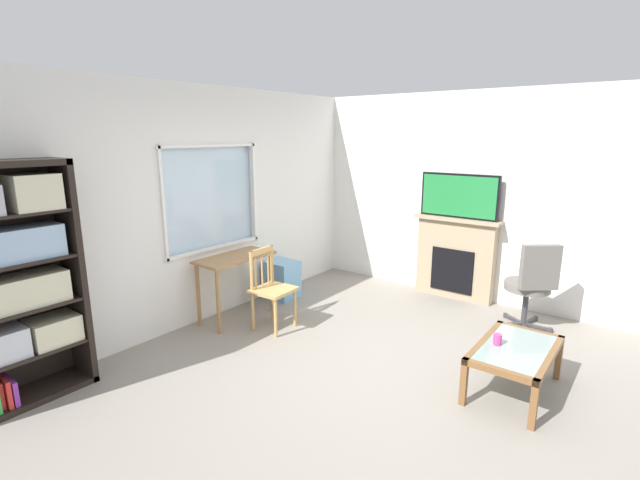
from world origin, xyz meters
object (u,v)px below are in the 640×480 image
(fireplace, at_px, (455,257))
(sippy_cup, at_px, (497,339))
(plastic_drawer_unit, at_px, (282,279))
(tv, at_px, (459,196))
(wooden_chair, at_px, (271,288))
(office_chair, at_px, (532,282))
(bookshelf, at_px, (15,279))
(desk_under_window, at_px, (235,267))
(coffee_table, at_px, (515,354))

(fireplace, bearing_deg, sippy_cup, -149.91)
(plastic_drawer_unit, xyz_separation_m, tv, (1.39, -1.79, 1.10))
(tv, xyz_separation_m, sippy_cup, (-1.93, -1.13, -0.91))
(wooden_chair, xyz_separation_m, office_chair, (1.68, -2.29, 0.09))
(office_chair, bearing_deg, tv, 64.56)
(bookshelf, relative_size, tv, 1.94)
(office_chair, bearing_deg, sippy_cup, -177.09)
(desk_under_window, xyz_separation_m, tv, (2.23, -1.74, 0.73))
(desk_under_window, relative_size, plastic_drawer_unit, 1.86)
(plastic_drawer_unit, distance_m, sippy_cup, 2.98)
(bookshelf, bearing_deg, fireplace, -22.79)
(bookshelf, bearing_deg, wooden_chair, -15.71)
(plastic_drawer_unit, bearing_deg, tv, -52.26)
(sippy_cup, bearing_deg, plastic_drawer_unit, 79.50)
(bookshelf, height_order, desk_under_window, bookshelf)
(sippy_cup, bearing_deg, bookshelf, 129.53)
(desk_under_window, bearing_deg, wooden_chair, -84.96)
(bookshelf, height_order, coffee_table, bookshelf)
(desk_under_window, relative_size, tv, 0.93)
(fireplace, height_order, office_chair, fireplace)
(desk_under_window, relative_size, office_chair, 0.93)
(desk_under_window, relative_size, wooden_chair, 1.03)
(bookshelf, height_order, office_chair, bookshelf)
(sippy_cup, bearing_deg, fireplace, 30.09)
(bookshelf, xyz_separation_m, tv, (4.39, -1.85, 0.33))
(bookshelf, bearing_deg, plastic_drawer_unit, -1.10)
(wooden_chair, bearing_deg, coffee_table, -83.31)
(coffee_table, bearing_deg, sippy_cup, 107.13)
(desk_under_window, distance_m, fireplace, 2.84)
(plastic_drawer_unit, bearing_deg, wooden_chair, -144.53)
(tv, height_order, coffee_table, tv)
(wooden_chair, height_order, fireplace, fireplace)
(sippy_cup, bearing_deg, coffee_table, -72.87)
(fireplace, xyz_separation_m, sippy_cup, (-1.95, -1.13, -0.09))
(wooden_chair, relative_size, office_chair, 0.90)
(fireplace, relative_size, office_chair, 1.10)
(sippy_cup, bearing_deg, office_chair, 2.91)
(bookshelf, relative_size, fireplace, 1.75)
(office_chair, bearing_deg, wooden_chair, 126.27)
(plastic_drawer_unit, relative_size, fireplace, 0.45)
(desk_under_window, bearing_deg, fireplace, -37.86)
(desk_under_window, xyz_separation_m, office_chair, (1.72, -2.80, -0.07))
(bookshelf, xyz_separation_m, sippy_cup, (2.46, -2.98, -0.57))
(desk_under_window, height_order, plastic_drawer_unit, desk_under_window)
(tv, bearing_deg, sippy_cup, -149.68)
(plastic_drawer_unit, xyz_separation_m, office_chair, (0.89, -2.85, 0.31))
(coffee_table, bearing_deg, desk_under_window, 96.41)
(tv, bearing_deg, plastic_drawer_unit, 127.74)
(wooden_chair, height_order, coffee_table, wooden_chair)
(tv, distance_m, sippy_cup, 2.41)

